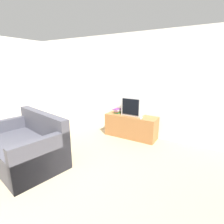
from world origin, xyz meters
The scene contains 7 objects.
ground_plane centered at (0.00, 0.00, 0.00)m, with size 14.00×14.00×0.00m, color tan.
wall_back centered at (0.00, 3.03, 1.30)m, with size 9.00×0.06×2.60m.
tv_stand centered at (0.50, 2.75, 0.29)m, with size 1.33×0.45×0.58m.
television centered at (0.51, 2.82, 0.82)m, with size 0.52×0.32×0.48m.
couch centered at (-0.69, 0.59, 0.31)m, with size 1.79×1.29×0.92m.
book_stack centered at (0.08, 2.76, 0.65)m, with size 0.18×0.24×0.13m.
remote_on_stand centered at (0.82, 2.63, 0.59)m, with size 0.08×0.17×0.02m.
Camera 1 is at (2.27, -1.17, 1.81)m, focal length 28.00 mm.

